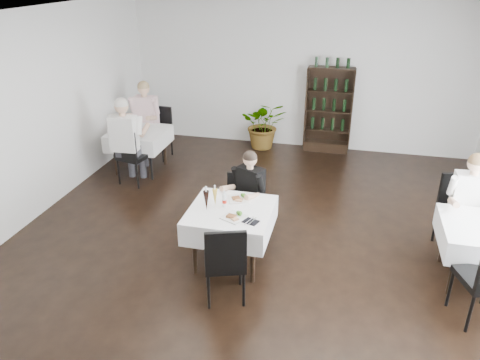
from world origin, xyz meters
The scene contains 20 objects.
room_shell centered at (0.00, 0.00, 1.50)m, with size 9.00×9.00×9.00m.
wine_shelf centered at (0.60, 4.31, 0.85)m, with size 0.90×0.28×1.75m.
main_table centered at (-0.30, 0.00, 0.62)m, with size 1.03×1.03×0.77m.
left_table centered at (-2.70, 2.50, 0.62)m, with size 0.98×0.98×0.77m.
potted_tree centered at (-0.68, 4.19, 0.51)m, with size 0.91×0.79×1.01m, color #21501B.
main_chair_far centered at (-0.37, 0.79, 0.50)m, with size 0.43×0.44×0.87m.
main_chair_near centered at (-0.16, -0.78, 0.57)m, with size 0.58×0.58×0.99m.
left_chair_far centered at (-2.62, 3.23, 0.57)m, with size 0.49×0.49×1.00m.
left_chair_near centered at (-2.58, 1.88, 0.58)m, with size 0.55×0.56×1.02m.
right_chair_far centered at (2.55, 1.08, 0.59)m, with size 0.59×0.59×1.04m.
diner_main centered at (-0.23, 0.61, 0.76)m, with size 0.58×0.61×1.31m.
diner_left_far centered at (-2.79, 2.98, 0.90)m, with size 0.59×0.59×1.55m.
diner_left_near centered at (-2.61, 1.87, 0.92)m, with size 0.61×0.61×1.58m.
diner_right_far centered at (2.60, 0.82, 0.84)m, with size 0.55×0.55×1.44m.
plate_far centered at (-0.26, 0.27, 0.79)m, with size 0.32×0.32×0.08m.
plate_near centered at (-0.20, -0.21, 0.79)m, with size 0.34×0.34×0.08m.
pilsner_dark centered at (-0.58, -0.09, 0.90)m, with size 0.08×0.08×0.33m.
pilsner_lager centered at (-0.52, 0.05, 0.89)m, with size 0.07×0.07×0.28m.
coke_bottle centered at (-0.39, 0.05, 0.86)m, with size 0.06×0.06×0.22m.
napkin_cutlery centered at (0.01, -0.25, 0.78)m, with size 0.21×0.19×0.02m.
Camera 1 is at (1.02, -4.94, 3.55)m, focal length 35.00 mm.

